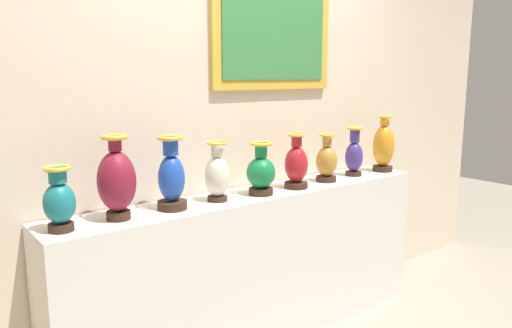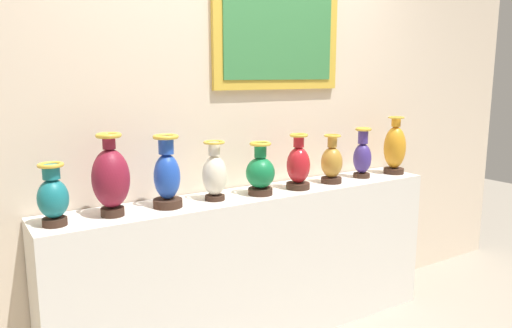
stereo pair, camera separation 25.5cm
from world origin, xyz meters
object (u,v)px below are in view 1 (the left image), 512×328
(vase_amber, at_px, (384,147))
(vase_emerald, at_px, (262,172))
(vase_ochre, at_px, (327,161))
(vase_ivory, at_px, (217,175))
(vase_teal, at_px, (59,201))
(vase_crimson, at_px, (296,165))
(vase_burgundy, at_px, (117,181))
(vase_indigo, at_px, (354,154))
(vase_sapphire, at_px, (171,177))

(vase_amber, bearing_deg, vase_emerald, -179.24)
(vase_emerald, distance_m, vase_ochre, 0.55)
(vase_ivory, relative_size, vase_ochre, 1.06)
(vase_teal, height_order, vase_amber, vase_amber)
(vase_teal, bearing_deg, vase_crimson, -0.42)
(vase_teal, xyz_separation_m, vase_ochre, (1.68, 0.01, -0.00))
(vase_burgundy, relative_size, vase_indigo, 1.21)
(vase_sapphire, relative_size, vase_ochre, 1.23)
(vase_emerald, bearing_deg, vase_ochre, 2.00)
(vase_sapphire, distance_m, vase_emerald, 0.57)
(vase_indigo, bearing_deg, vase_burgundy, -179.61)
(vase_emerald, distance_m, vase_indigo, 0.84)
(vase_burgundy, distance_m, vase_ivory, 0.57)
(vase_emerald, height_order, vase_indigo, vase_indigo)
(vase_emerald, bearing_deg, vase_amber, 0.76)
(vase_burgundy, bearing_deg, vase_teal, -176.85)
(vase_emerald, bearing_deg, vase_burgundy, 178.37)
(vase_sapphire, distance_m, vase_ivory, 0.28)
(vase_emerald, xyz_separation_m, vase_indigo, (0.84, 0.04, 0.02))
(vase_crimson, relative_size, vase_indigo, 1.00)
(vase_teal, height_order, vase_indigo, vase_indigo)
(vase_crimson, height_order, vase_ochre, vase_crimson)
(vase_ochre, bearing_deg, vase_crimson, -175.98)
(vase_sapphire, relative_size, vase_ivory, 1.16)
(vase_indigo, bearing_deg, vase_emerald, -177.55)
(vase_teal, distance_m, vase_indigo, 1.97)
(vase_burgundy, distance_m, vase_ochre, 1.41)
(vase_ochre, bearing_deg, vase_ivory, 179.23)
(vase_teal, xyz_separation_m, vase_indigo, (1.97, 0.03, 0.01))
(vase_ivory, bearing_deg, vase_teal, -178.57)
(vase_teal, distance_m, vase_ochre, 1.68)
(vase_teal, xyz_separation_m, vase_sapphire, (0.57, 0.02, 0.03))
(vase_indigo, bearing_deg, vase_ivory, -179.73)
(vase_teal, distance_m, vase_burgundy, 0.28)
(vase_teal, xyz_separation_m, vase_amber, (2.26, 0.01, 0.04))
(vase_teal, relative_size, vase_burgundy, 0.71)
(vase_crimson, xyz_separation_m, vase_indigo, (0.57, 0.04, 0.00))
(vase_indigo, bearing_deg, vase_ochre, -176.68)
(vase_burgundy, height_order, vase_sapphire, vase_burgundy)
(vase_burgundy, distance_m, vase_sapphire, 0.29)
(vase_teal, distance_m, vase_sapphire, 0.57)
(vase_burgundy, height_order, vase_ivory, vase_burgundy)
(vase_teal, relative_size, vase_indigo, 0.87)
(vase_ivory, bearing_deg, vase_crimson, -3.22)
(vase_teal, height_order, vase_burgundy, vase_burgundy)
(vase_sapphire, relative_size, vase_emerald, 1.25)
(vase_teal, bearing_deg, vase_emerald, -0.48)
(vase_ochre, height_order, vase_amber, vase_amber)
(vase_burgundy, xyz_separation_m, vase_crimson, (1.13, -0.03, -0.05))
(vase_teal, relative_size, vase_sapphire, 0.77)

